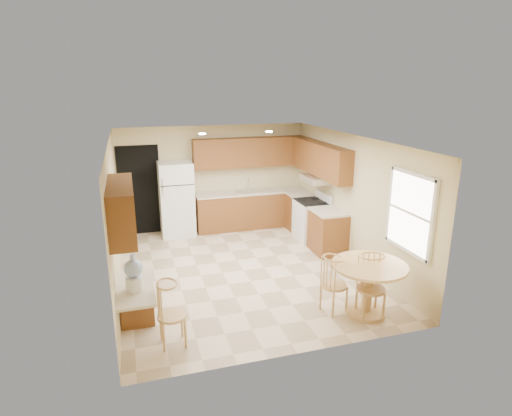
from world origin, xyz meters
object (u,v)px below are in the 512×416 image
object	(u,v)px
stove	(312,220)
chair_desk	(172,311)
dining_table	(368,282)
water_crock	(134,274)
refrigerator	(177,199)
chair_table_b	(375,284)
chair_table_a	(337,281)

from	to	relation	value
stove	chair_desk	world-z (taller)	stove
dining_table	water_crock	size ratio (longest dim) A/B	2.19
refrigerator	chair_table_b	distance (m)	5.26
dining_table	chair_desk	bearing A→B (deg)	-179.48
stove	dining_table	size ratio (longest dim) A/B	0.96
dining_table	chair_desk	size ratio (longest dim) A/B	1.24
refrigerator	stove	bearing A→B (deg)	-22.99
chair_table_b	water_crock	size ratio (longest dim) A/B	1.90
chair_table_a	chair_desk	world-z (taller)	chair_desk
chair_table_a	dining_table	bearing A→B (deg)	52.47
dining_table	water_crock	bearing A→B (deg)	175.14
chair_table_b	chair_desk	distance (m)	2.95
refrigerator	dining_table	bearing A→B (deg)	-62.48
chair_table_a	chair_table_b	bearing A→B (deg)	34.52
dining_table	chair_table_b	bearing A→B (deg)	-90.00
refrigerator	water_crock	size ratio (longest dim) A/B	3.35
refrigerator	chair_table_a	bearing A→B (deg)	-66.25
chair_table_a	chair_table_b	xyz separation A→B (m)	(0.44, -0.35, 0.05)
stove	water_crock	bearing A→B (deg)	-142.59
chair_table_b	chair_desk	xyz separation A→B (m)	(-2.95, 0.16, -0.04)
chair_table_b	chair_table_a	bearing A→B (deg)	-27.75
dining_table	chair_desk	world-z (taller)	chair_desk
dining_table	chair_table_a	size ratio (longest dim) A/B	1.25
dining_table	chair_desk	xyz separation A→B (m)	(-2.95, -0.03, 0.01)
chair_table_b	stove	bearing A→B (deg)	-87.90
refrigerator	chair_table_b	size ratio (longest dim) A/B	1.76
dining_table	chair_table_a	bearing A→B (deg)	159.50
dining_table	water_crock	distance (m)	3.44
refrigerator	stove	xyz separation A→B (m)	(2.88, -1.22, -0.40)
refrigerator	stove	world-z (taller)	refrigerator
stove	dining_table	world-z (taller)	stove
refrigerator	chair_desk	world-z (taller)	refrigerator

